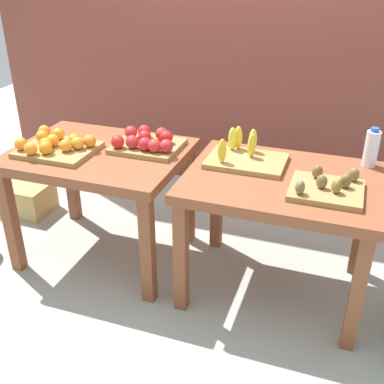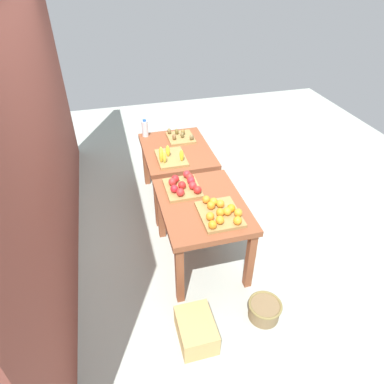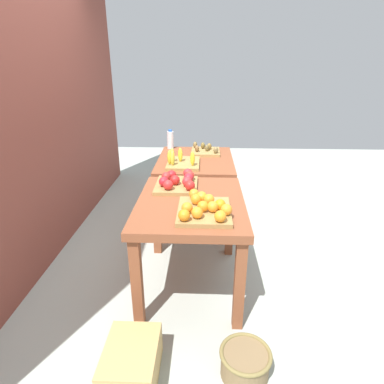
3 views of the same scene
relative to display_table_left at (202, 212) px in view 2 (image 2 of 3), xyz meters
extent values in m
plane|color=#A3ADA3|center=(0.56, 0.00, -0.64)|extent=(8.00, 8.00, 0.00)
cube|color=brown|center=(0.56, 1.35, 0.86)|extent=(4.40, 0.12, 3.00)
cube|color=brown|center=(0.00, 0.00, 0.08)|extent=(1.04, 0.80, 0.06)
cube|color=brown|center=(-0.46, -0.34, -0.29)|extent=(0.07, 0.07, 0.69)
cube|color=brown|center=(0.46, -0.34, -0.29)|extent=(0.07, 0.07, 0.69)
cube|color=brown|center=(-0.46, 0.34, -0.29)|extent=(0.07, 0.07, 0.69)
cube|color=brown|center=(0.46, 0.34, -0.29)|extent=(0.07, 0.07, 0.69)
cube|color=brown|center=(1.12, 0.00, 0.08)|extent=(1.04, 0.80, 0.06)
cube|color=brown|center=(0.66, -0.34, -0.29)|extent=(0.07, 0.07, 0.69)
cube|color=brown|center=(1.58, -0.34, -0.29)|extent=(0.07, 0.07, 0.69)
cube|color=brown|center=(0.66, 0.34, -0.29)|extent=(0.07, 0.07, 0.69)
cube|color=brown|center=(1.58, 0.34, -0.29)|extent=(0.07, 0.07, 0.69)
cube|color=#9F7D46|center=(-0.22, -0.10, 0.12)|extent=(0.44, 0.36, 0.03)
sphere|color=orange|center=(-0.40, -0.20, 0.18)|extent=(0.08, 0.08, 0.08)
sphere|color=orange|center=(-0.13, -0.13, 0.18)|extent=(0.08, 0.08, 0.08)
sphere|color=orange|center=(-0.39, 0.03, 0.18)|extent=(0.09, 0.09, 0.08)
sphere|color=orange|center=(-0.09, -0.08, 0.18)|extent=(0.10, 0.10, 0.08)
sphere|color=orange|center=(-0.13, -0.04, 0.18)|extent=(0.10, 0.10, 0.08)
sphere|color=orange|center=(-0.35, -0.06, 0.18)|extent=(0.11, 0.11, 0.08)
sphere|color=orange|center=(-0.25, -0.09, 0.18)|extent=(0.10, 0.10, 0.08)
sphere|color=orange|center=(-0.22, -0.21, 0.18)|extent=(0.11, 0.11, 0.08)
sphere|color=orange|center=(-0.04, -0.03, 0.18)|extent=(0.08, 0.08, 0.08)
sphere|color=orange|center=(-0.28, 0.01, 0.18)|extent=(0.09, 0.09, 0.08)
sphere|color=orange|center=(-0.30, -0.25, 0.18)|extent=(0.11, 0.11, 0.08)
sphere|color=orange|center=(-0.26, -0.16, 0.18)|extent=(0.08, 0.08, 0.08)
cube|color=#9F7D46|center=(0.27, 0.13, 0.12)|extent=(0.40, 0.34, 0.03)
sphere|color=red|center=(0.25, 0.14, 0.18)|extent=(0.10, 0.10, 0.08)
sphere|color=red|center=(0.13, 0.01, 0.18)|extent=(0.11, 0.11, 0.08)
sphere|color=red|center=(0.13, 0.18, 0.18)|extent=(0.10, 0.10, 0.08)
sphere|color=red|center=(0.37, 0.18, 0.18)|extent=(0.10, 0.10, 0.08)
sphere|color=red|center=(0.43, 0.05, 0.18)|extent=(0.11, 0.11, 0.08)
sphere|color=red|center=(0.21, 0.04, 0.18)|extent=(0.09, 0.09, 0.08)
sphere|color=red|center=(0.21, 0.23, 0.18)|extent=(0.09, 0.09, 0.08)
sphere|color=red|center=(0.33, 0.22, 0.18)|extent=(0.11, 0.11, 0.08)
sphere|color=red|center=(0.36, 0.03, 0.18)|extent=(0.10, 0.10, 0.08)
sphere|color=red|center=(0.30, 0.03, 0.18)|extent=(0.08, 0.08, 0.08)
cube|color=#9F7D46|center=(0.89, 0.11, 0.12)|extent=(0.44, 0.32, 0.03)
ellipsoid|color=yellow|center=(0.81, 0.24, 0.21)|extent=(0.05, 0.05, 0.14)
ellipsoid|color=yellow|center=(0.78, 0.21, 0.21)|extent=(0.05, 0.05, 0.14)
ellipsoid|color=yellow|center=(0.91, 0.15, 0.21)|extent=(0.07, 0.07, 0.14)
ellipsoid|color=yellow|center=(0.77, 0.02, 0.21)|extent=(0.07, 0.06, 0.14)
ellipsoid|color=yellow|center=(0.90, 0.23, 0.21)|extent=(0.07, 0.06, 0.14)
cube|color=#9F7D46|center=(1.36, -0.11, 0.12)|extent=(0.36, 0.32, 0.03)
ellipsoid|color=brown|center=(1.48, 0.01, 0.18)|extent=(0.06, 0.05, 0.07)
ellipsoid|color=brown|center=(1.30, -0.01, 0.18)|extent=(0.06, 0.06, 0.07)
ellipsoid|color=brown|center=(1.40, -0.15, 0.18)|extent=(0.07, 0.07, 0.07)
ellipsoid|color=brown|center=(1.44, -0.08, 0.18)|extent=(0.07, 0.06, 0.07)
ellipsoid|color=brown|center=(1.24, -0.22, 0.18)|extent=(0.05, 0.06, 0.07)
ellipsoid|color=brown|center=(1.33, -0.12, 0.18)|extent=(0.06, 0.06, 0.07)
cylinder|color=silver|center=(1.55, 0.31, 0.21)|extent=(0.08, 0.08, 0.20)
cylinder|color=blue|center=(1.55, 0.31, 0.32)|extent=(0.04, 0.04, 0.02)
ellipsoid|color=#2B6229|center=(2.15, -0.21, -0.51)|extent=(0.29, 0.33, 0.25)
ellipsoid|color=#25672F|center=(1.95, -0.10, -0.50)|extent=(0.42, 0.44, 0.27)
ellipsoid|color=#2A7430|center=(1.95, -0.41, -0.52)|extent=(0.27, 0.31, 0.25)
cylinder|color=olive|center=(-0.83, -0.35, -0.56)|extent=(0.28, 0.28, 0.16)
torus|color=olive|center=(-0.83, -0.35, -0.48)|extent=(0.30, 0.30, 0.02)
cube|color=tan|center=(-0.88, 0.30, -0.53)|extent=(0.40, 0.30, 0.23)
camera|label=1|loc=(1.42, -2.33, 1.23)|focal=44.44mm
camera|label=2|loc=(-2.46, 0.75, 2.10)|focal=31.82mm
camera|label=3|loc=(-2.18, -0.10, 1.06)|focal=29.79mm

